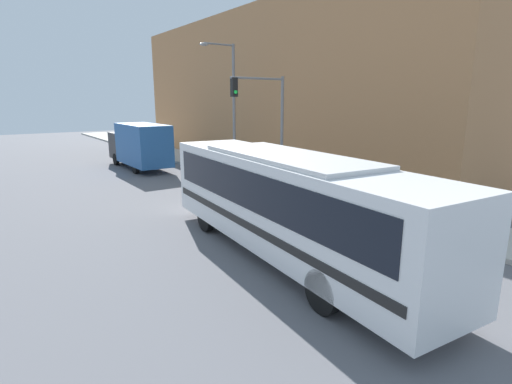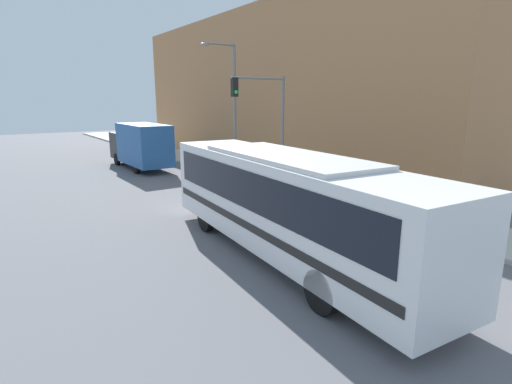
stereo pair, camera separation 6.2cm
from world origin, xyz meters
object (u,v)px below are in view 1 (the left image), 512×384
object	(u,v)px
city_bus	(285,198)
street_lamp	(230,100)
delivery_truck	(139,145)
traffic_light_pole	(266,114)
fire_hydrant	(339,197)
parking_meter	(265,169)

from	to	relation	value
city_bus	street_lamp	size ratio (longest dim) A/B	1.50
street_lamp	delivery_truck	bearing A→B (deg)	119.79
delivery_truck	traffic_light_pole	size ratio (longest dim) A/B	1.29
fire_hydrant	parking_meter	size ratio (longest dim) A/B	0.60
city_bus	fire_hydrant	world-z (taller)	city_bus
delivery_truck	fire_hydrant	distance (m)	16.44
fire_hydrant	parking_meter	world-z (taller)	parking_meter
delivery_truck	street_lamp	distance (m)	8.14
fire_hydrant	street_lamp	world-z (taller)	street_lamp
fire_hydrant	street_lamp	distance (m)	10.39
city_bus	traffic_light_pole	distance (m)	9.33
delivery_truck	parking_meter	xyz separation A→B (m)	(3.76, -10.14, -0.72)
fire_hydrant	parking_meter	bearing A→B (deg)	90.00
city_bus	delivery_truck	distance (m)	19.22
traffic_light_pole	fire_hydrant	bearing A→B (deg)	-78.57
city_bus	delivery_truck	bearing A→B (deg)	89.02
delivery_truck	fire_hydrant	world-z (taller)	delivery_truck
traffic_light_pole	parking_meter	xyz separation A→B (m)	(0.90, 1.36, -3.17)
parking_meter	city_bus	bearing A→B (deg)	-122.92
parking_meter	traffic_light_pole	bearing A→B (deg)	-123.64
fire_hydrant	traffic_light_pole	xyz separation A→B (m)	(-0.90, 4.47, 3.64)
city_bus	traffic_light_pole	size ratio (longest dim) A/B	2.04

